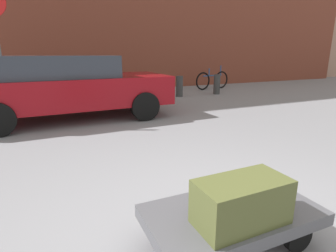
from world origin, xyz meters
TOP-DOWN VIEW (x-y plane):
  - ground_plane at (0.00, 0.00)m, footprint 60.00×60.00m
  - luggage_cart at (0.00, 0.00)m, footprint 1.31×0.71m
  - duffel_bag_olive_center at (-0.05, -0.16)m, footprint 0.65×0.34m
  - parked_car at (-0.75, 4.99)m, footprint 4.35×2.02m
  - bicycle_leaning at (5.10, 8.15)m, footprint 1.74×0.37m
  - bollard_kerb_near at (2.96, 6.90)m, footprint 0.24×0.24m
  - bollard_kerb_mid at (4.49, 6.90)m, footprint 0.24×0.24m

SIDE VIEW (x-z plane):
  - ground_plane at x=0.00m, z-range 0.00..0.00m
  - luggage_cart at x=0.00m, z-range 0.10..0.44m
  - bollard_kerb_near at x=2.96m, z-range 0.00..0.71m
  - bollard_kerb_mid at x=4.49m, z-range 0.00..0.71m
  - bicycle_leaning at x=5.10m, z-range -0.11..0.85m
  - duffel_bag_olive_center at x=-0.05m, z-range 0.34..0.66m
  - parked_car at x=-0.75m, z-range 0.05..1.47m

